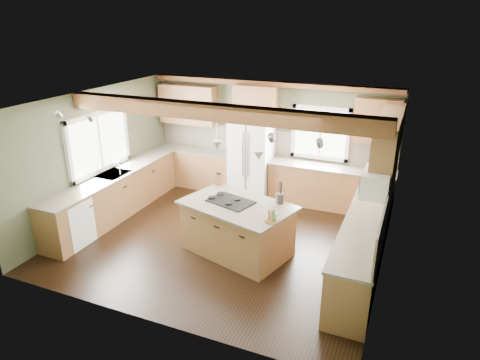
% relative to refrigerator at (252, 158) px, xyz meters
% --- Properties ---
extents(floor, '(5.60, 5.60, 0.00)m').
position_rel_refrigerator_xyz_m(floor, '(0.30, -2.12, -0.90)').
color(floor, black).
rests_on(floor, ground).
extents(ceiling, '(5.60, 5.60, 0.00)m').
position_rel_refrigerator_xyz_m(ceiling, '(0.30, -2.12, 1.70)').
color(ceiling, silver).
rests_on(ceiling, wall_back).
extents(wall_back, '(5.60, 0.00, 5.60)m').
position_rel_refrigerator_xyz_m(wall_back, '(0.30, 0.38, 0.40)').
color(wall_back, '#4F573E').
rests_on(wall_back, ground).
extents(wall_left, '(0.00, 5.00, 5.00)m').
position_rel_refrigerator_xyz_m(wall_left, '(-2.50, -2.12, 0.40)').
color(wall_left, '#4F573E').
rests_on(wall_left, ground).
extents(wall_right, '(0.00, 5.00, 5.00)m').
position_rel_refrigerator_xyz_m(wall_right, '(3.10, -2.12, 0.40)').
color(wall_right, '#4F573E').
rests_on(wall_right, ground).
extents(ceiling_beam, '(5.55, 0.26, 0.26)m').
position_rel_refrigerator_xyz_m(ceiling_beam, '(0.30, -2.46, 1.57)').
color(ceiling_beam, '#4F2C16').
rests_on(ceiling_beam, ceiling).
extents(soffit_trim, '(5.55, 0.20, 0.10)m').
position_rel_refrigerator_xyz_m(soffit_trim, '(0.30, 0.28, 1.64)').
color(soffit_trim, '#4F2C16').
rests_on(soffit_trim, ceiling).
extents(backsplash_back, '(5.58, 0.03, 0.58)m').
position_rel_refrigerator_xyz_m(backsplash_back, '(0.30, 0.36, 0.31)').
color(backsplash_back, brown).
rests_on(backsplash_back, wall_back).
extents(backsplash_right, '(0.03, 3.70, 0.58)m').
position_rel_refrigerator_xyz_m(backsplash_right, '(3.08, -2.07, 0.31)').
color(backsplash_right, brown).
rests_on(backsplash_right, wall_right).
extents(base_cab_back_left, '(2.02, 0.60, 0.88)m').
position_rel_refrigerator_xyz_m(base_cab_back_left, '(-1.49, 0.08, -0.46)').
color(base_cab_back_left, brown).
rests_on(base_cab_back_left, floor).
extents(counter_back_left, '(2.06, 0.64, 0.04)m').
position_rel_refrigerator_xyz_m(counter_back_left, '(-1.49, 0.08, 0.00)').
color(counter_back_left, '#463F33').
rests_on(counter_back_left, base_cab_back_left).
extents(base_cab_back_right, '(2.62, 0.60, 0.88)m').
position_rel_refrigerator_xyz_m(base_cab_back_right, '(1.79, 0.08, -0.46)').
color(base_cab_back_right, brown).
rests_on(base_cab_back_right, floor).
extents(counter_back_right, '(2.66, 0.64, 0.04)m').
position_rel_refrigerator_xyz_m(counter_back_right, '(1.79, 0.08, 0.00)').
color(counter_back_right, '#463F33').
rests_on(counter_back_right, base_cab_back_right).
extents(base_cab_left, '(0.60, 3.70, 0.88)m').
position_rel_refrigerator_xyz_m(base_cab_left, '(-2.20, -2.07, -0.46)').
color(base_cab_left, brown).
rests_on(base_cab_left, floor).
extents(counter_left, '(0.64, 3.74, 0.04)m').
position_rel_refrigerator_xyz_m(counter_left, '(-2.20, -2.07, 0.00)').
color(counter_left, '#463F33').
rests_on(counter_left, base_cab_left).
extents(base_cab_right, '(0.60, 3.70, 0.88)m').
position_rel_refrigerator_xyz_m(base_cab_right, '(2.80, -2.07, -0.46)').
color(base_cab_right, brown).
rests_on(base_cab_right, floor).
extents(counter_right, '(0.64, 3.74, 0.04)m').
position_rel_refrigerator_xyz_m(counter_right, '(2.80, -2.07, 0.00)').
color(counter_right, '#463F33').
rests_on(counter_right, base_cab_right).
extents(upper_cab_back_left, '(1.40, 0.35, 0.90)m').
position_rel_refrigerator_xyz_m(upper_cab_back_left, '(-1.69, 0.21, 1.05)').
color(upper_cab_back_left, brown).
rests_on(upper_cab_back_left, wall_back).
extents(upper_cab_over_fridge, '(0.96, 0.35, 0.70)m').
position_rel_refrigerator_xyz_m(upper_cab_over_fridge, '(-0.00, 0.21, 1.25)').
color(upper_cab_over_fridge, brown).
rests_on(upper_cab_over_fridge, wall_back).
extents(upper_cab_right, '(0.35, 2.20, 0.90)m').
position_rel_refrigerator_xyz_m(upper_cab_right, '(2.92, -1.22, 1.05)').
color(upper_cab_right, brown).
rests_on(upper_cab_right, wall_right).
extents(upper_cab_back_corner, '(0.90, 0.35, 0.90)m').
position_rel_refrigerator_xyz_m(upper_cab_back_corner, '(2.60, 0.21, 1.05)').
color(upper_cab_back_corner, brown).
rests_on(upper_cab_back_corner, wall_back).
extents(window_left, '(0.04, 1.60, 1.05)m').
position_rel_refrigerator_xyz_m(window_left, '(-2.48, -2.07, 0.65)').
color(window_left, white).
rests_on(window_left, wall_left).
extents(window_back, '(1.10, 0.04, 1.00)m').
position_rel_refrigerator_xyz_m(window_back, '(1.45, 0.36, 0.65)').
color(window_back, white).
rests_on(window_back, wall_back).
extents(sink, '(0.50, 0.65, 0.03)m').
position_rel_refrigerator_xyz_m(sink, '(-2.20, -2.07, 0.01)').
color(sink, '#262628').
rests_on(sink, counter_left).
extents(faucet, '(0.02, 0.02, 0.28)m').
position_rel_refrigerator_xyz_m(faucet, '(-2.02, -2.07, 0.15)').
color(faucet, '#B2B2B7').
rests_on(faucet, sink).
extents(dishwasher, '(0.60, 0.60, 0.84)m').
position_rel_refrigerator_xyz_m(dishwasher, '(-2.19, -3.37, -0.47)').
color(dishwasher, white).
rests_on(dishwasher, floor).
extents(oven, '(0.60, 0.72, 0.84)m').
position_rel_refrigerator_xyz_m(oven, '(2.79, -3.37, -0.47)').
color(oven, white).
rests_on(oven, floor).
extents(microwave, '(0.40, 0.70, 0.38)m').
position_rel_refrigerator_xyz_m(microwave, '(2.88, -2.17, 0.65)').
color(microwave, white).
rests_on(microwave, wall_right).
extents(pendant_left, '(0.18, 0.18, 0.16)m').
position_rel_refrigerator_xyz_m(pendant_left, '(0.28, -2.34, 0.98)').
color(pendant_left, '#B2B2B7').
rests_on(pendant_left, ceiling).
extents(pendant_right, '(0.18, 0.18, 0.16)m').
position_rel_refrigerator_xyz_m(pendant_right, '(1.12, -2.58, 0.98)').
color(pendant_right, '#B2B2B7').
rests_on(pendant_right, ceiling).
extents(refrigerator, '(0.90, 0.74, 1.80)m').
position_rel_refrigerator_xyz_m(refrigerator, '(0.00, 0.00, 0.00)').
color(refrigerator, white).
rests_on(refrigerator, floor).
extents(island, '(1.96, 1.50, 0.88)m').
position_rel_refrigerator_xyz_m(island, '(0.70, -2.46, -0.46)').
color(island, olive).
rests_on(island, floor).
extents(island_top, '(2.10, 1.64, 0.04)m').
position_rel_refrigerator_xyz_m(island_top, '(0.70, -2.46, 0.00)').
color(island_top, '#463F33').
rests_on(island_top, island).
extents(cooktop, '(0.86, 0.69, 0.02)m').
position_rel_refrigerator_xyz_m(cooktop, '(0.56, -2.42, 0.03)').
color(cooktop, black).
rests_on(cooktop, island_top).
extents(knife_block, '(0.13, 0.11, 0.20)m').
position_rel_refrigerator_xyz_m(knife_block, '(0.04, -1.79, 0.12)').
color(knife_block, brown).
rests_on(knife_block, island_top).
extents(utensil_crock, '(0.17, 0.17, 0.18)m').
position_rel_refrigerator_xyz_m(utensil_crock, '(1.35, -2.14, 0.11)').
color(utensil_crock, '#3B352F').
rests_on(utensil_crock, island_top).
extents(bottle_tray, '(0.28, 0.28, 0.20)m').
position_rel_refrigerator_xyz_m(bottle_tray, '(1.45, -2.85, 0.12)').
color(bottle_tray, brown).
rests_on(bottle_tray, island_top).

